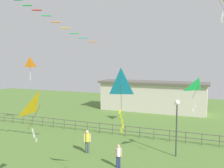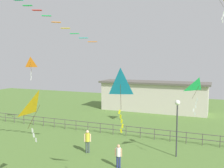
# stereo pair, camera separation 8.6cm
# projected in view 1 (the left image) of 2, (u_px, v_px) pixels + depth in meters

# --- Properties ---
(lamppost) EXTENTS (0.36, 0.36, 4.04)m
(lamppost) POSITION_uv_depth(u_px,v_px,m) (177.00, 115.00, 17.58)
(lamppost) COLOR #38383D
(lamppost) RESTS_ON ground_plane
(person_1) EXTENTS (0.46, 0.31, 1.70)m
(person_1) POSITION_uv_depth(u_px,v_px,m) (87.00, 140.00, 18.46)
(person_1) COLOR #3F4C47
(person_1) RESTS_ON ground_plane
(person_2) EXTENTS (0.45, 0.28, 1.51)m
(person_2) POSITION_uv_depth(u_px,v_px,m) (118.00, 154.00, 15.90)
(person_2) COLOR navy
(person_2) RESTS_ON ground_plane
(kite_2) EXTENTS (0.79, 1.17, 2.14)m
(kite_2) POSITION_uv_depth(u_px,v_px,m) (219.00, 1.00, 18.75)
(kite_2) COLOR yellow
(kite_3) EXTENTS (1.00, 1.19, 2.91)m
(kite_3) POSITION_uv_depth(u_px,v_px,m) (121.00, 86.00, 11.00)
(kite_3) COLOR #198CD1
(kite_4) EXTENTS (1.08, 0.90, 2.30)m
(kite_4) POSITION_uv_depth(u_px,v_px,m) (40.00, 106.00, 11.05)
(kite_4) COLOR yellow
(kite_6) EXTENTS (1.10, 1.18, 2.29)m
(kite_6) POSITION_uv_depth(u_px,v_px,m) (199.00, 87.00, 15.19)
(kite_6) COLOR #1EB759
(kite_7) EXTENTS (0.93, 0.76, 2.29)m
(kite_7) POSITION_uv_depth(u_px,v_px,m) (30.00, 63.00, 24.38)
(kite_7) COLOR orange
(waterfront_railing) EXTENTS (36.04, 0.06, 0.95)m
(waterfront_railing) POSITION_uv_depth(u_px,v_px,m) (137.00, 131.00, 22.14)
(waterfront_railing) COLOR #4C4742
(waterfront_railing) RESTS_ON ground_plane
(pavilion_building) EXTENTS (14.26, 4.03, 3.94)m
(pavilion_building) POSITION_uv_depth(u_px,v_px,m) (153.00, 96.00, 33.63)
(pavilion_building) COLOR beige
(pavilion_building) RESTS_ON ground_plane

